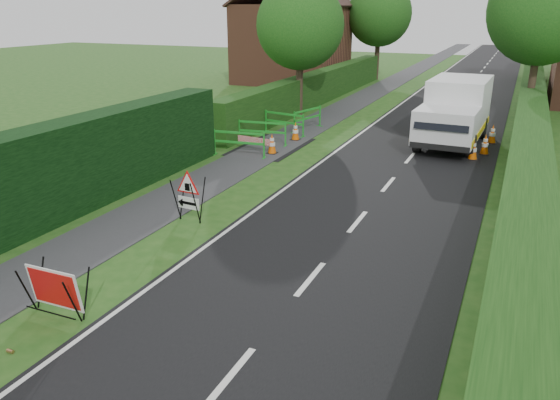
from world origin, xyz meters
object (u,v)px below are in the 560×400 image
(triangle_sign, at_px, (187,192))
(works_van, at_px, (455,111))
(red_rect_sign, at_px, (54,289))
(hatchback_car, at_px, (459,90))

(triangle_sign, xyz_separation_m, works_van, (5.23, 11.83, 0.55))
(red_rect_sign, distance_m, hatchback_car, 28.41)
(works_van, distance_m, hatchback_car, 11.47)
(red_rect_sign, bearing_deg, works_van, 73.04)
(red_rect_sign, distance_m, triangle_sign, 4.96)
(red_rect_sign, xyz_separation_m, hatchback_car, (3.76, 28.16, 0.09))
(red_rect_sign, relative_size, works_van, 0.20)
(red_rect_sign, height_order, works_van, works_van)
(triangle_sign, bearing_deg, hatchback_car, 84.49)
(red_rect_sign, bearing_deg, hatchback_car, 81.63)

